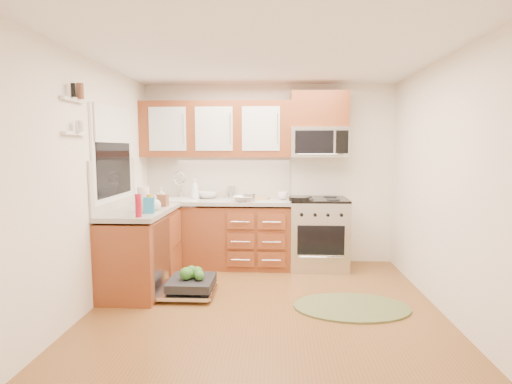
# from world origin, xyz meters

# --- Properties ---
(floor) EXTENTS (3.50, 3.50, 0.00)m
(floor) POSITION_xyz_m (0.00, 0.00, 0.00)
(floor) COLOR brown
(floor) RESTS_ON ground
(ceiling) EXTENTS (3.50, 3.50, 0.00)m
(ceiling) POSITION_xyz_m (0.00, 0.00, 2.50)
(ceiling) COLOR white
(ceiling) RESTS_ON ground
(wall_back) EXTENTS (3.50, 0.04, 2.50)m
(wall_back) POSITION_xyz_m (0.00, 1.75, 1.25)
(wall_back) COLOR white
(wall_back) RESTS_ON ground
(wall_front) EXTENTS (3.50, 0.04, 2.50)m
(wall_front) POSITION_xyz_m (0.00, -1.75, 1.25)
(wall_front) COLOR white
(wall_front) RESTS_ON ground
(wall_left) EXTENTS (0.04, 3.50, 2.50)m
(wall_left) POSITION_xyz_m (-1.75, 0.00, 1.25)
(wall_left) COLOR white
(wall_left) RESTS_ON ground
(wall_right) EXTENTS (0.04, 3.50, 2.50)m
(wall_right) POSITION_xyz_m (1.75, 0.00, 1.25)
(wall_right) COLOR white
(wall_right) RESTS_ON ground
(base_cabinet_back) EXTENTS (2.05, 0.60, 0.85)m
(base_cabinet_back) POSITION_xyz_m (-0.73, 1.45, 0.42)
(base_cabinet_back) COLOR brown
(base_cabinet_back) RESTS_ON ground
(base_cabinet_left) EXTENTS (0.60, 1.25, 0.85)m
(base_cabinet_left) POSITION_xyz_m (-1.45, 0.52, 0.42)
(base_cabinet_left) COLOR brown
(base_cabinet_left) RESTS_ON ground
(countertop_back) EXTENTS (2.07, 0.64, 0.05)m
(countertop_back) POSITION_xyz_m (-0.72, 1.44, 0.90)
(countertop_back) COLOR #AFAAA0
(countertop_back) RESTS_ON base_cabinet_back
(countertop_left) EXTENTS (0.64, 1.27, 0.05)m
(countertop_left) POSITION_xyz_m (-1.44, 0.53, 0.90)
(countertop_left) COLOR #AFAAA0
(countertop_left) RESTS_ON base_cabinet_left
(backsplash_back) EXTENTS (2.05, 0.02, 0.57)m
(backsplash_back) POSITION_xyz_m (-0.73, 1.74, 1.21)
(backsplash_back) COLOR beige
(backsplash_back) RESTS_ON ground
(backsplash_left) EXTENTS (0.02, 1.25, 0.57)m
(backsplash_left) POSITION_xyz_m (-1.74, 0.52, 1.21)
(backsplash_left) COLOR beige
(backsplash_left) RESTS_ON ground
(upper_cabinets) EXTENTS (2.05, 0.35, 0.75)m
(upper_cabinets) POSITION_xyz_m (-0.73, 1.57, 1.88)
(upper_cabinets) COLOR brown
(upper_cabinets) RESTS_ON ground
(cabinet_over_mw) EXTENTS (0.76, 0.35, 0.47)m
(cabinet_over_mw) POSITION_xyz_m (0.68, 1.57, 2.13)
(cabinet_over_mw) COLOR brown
(cabinet_over_mw) RESTS_ON ground
(range) EXTENTS (0.76, 0.64, 0.95)m
(range) POSITION_xyz_m (0.68, 1.43, 0.47)
(range) COLOR silver
(range) RESTS_ON ground
(microwave) EXTENTS (0.76, 0.38, 0.40)m
(microwave) POSITION_xyz_m (0.68, 1.55, 1.70)
(microwave) COLOR silver
(microwave) RESTS_ON ground
(sink) EXTENTS (0.62, 0.50, 0.26)m
(sink) POSITION_xyz_m (-1.25, 1.42, 0.80)
(sink) COLOR white
(sink) RESTS_ON ground
(dishwasher) EXTENTS (0.70, 0.60, 0.20)m
(dishwasher) POSITION_xyz_m (-0.86, 0.30, 0.10)
(dishwasher) COLOR silver
(dishwasher) RESTS_ON ground
(window) EXTENTS (0.03, 1.05, 1.05)m
(window) POSITION_xyz_m (-1.74, 0.50, 1.55)
(window) COLOR white
(window) RESTS_ON ground
(window_blind) EXTENTS (0.02, 0.96, 0.40)m
(window_blind) POSITION_xyz_m (-1.71, 0.50, 1.88)
(window_blind) COLOR white
(window_blind) RESTS_ON ground
(shelf_upper) EXTENTS (0.04, 0.40, 0.03)m
(shelf_upper) POSITION_xyz_m (-1.72, -0.35, 2.05)
(shelf_upper) COLOR white
(shelf_upper) RESTS_ON ground
(shelf_lower) EXTENTS (0.04, 0.40, 0.03)m
(shelf_lower) POSITION_xyz_m (-1.72, -0.35, 1.75)
(shelf_lower) COLOR white
(shelf_lower) RESTS_ON ground
(rug) EXTENTS (1.33, 1.02, 0.02)m
(rug) POSITION_xyz_m (0.88, 0.03, 0.01)
(rug) COLOR #64683B
(rug) RESTS_ON ground
(skillet) EXTENTS (0.33, 0.33, 0.05)m
(skillet) POSITION_xyz_m (0.40, 1.18, 0.98)
(skillet) COLOR black
(skillet) RESTS_ON range
(stock_pot) EXTENTS (0.21, 0.21, 0.11)m
(stock_pot) POSITION_xyz_m (-0.25, 1.22, 0.98)
(stock_pot) COLOR silver
(stock_pot) RESTS_ON countertop_back
(cutting_board) EXTENTS (0.28, 0.21, 0.02)m
(cutting_board) POSITION_xyz_m (-0.12, 1.53, 0.93)
(cutting_board) COLOR tan
(cutting_board) RESTS_ON countertop_back
(canister) EXTENTS (0.12, 0.12, 0.17)m
(canister) POSITION_xyz_m (-0.52, 1.65, 1.01)
(canister) COLOR silver
(canister) RESTS_ON countertop_back
(paper_towel_roll) EXTENTS (0.14, 0.14, 0.27)m
(paper_towel_roll) POSITION_xyz_m (-1.34, 0.34, 1.06)
(paper_towel_roll) COLOR white
(paper_towel_roll) RESTS_ON countertop_left
(mustard_bottle) EXTENTS (0.08, 0.08, 0.20)m
(mustard_bottle) POSITION_xyz_m (-1.25, 0.26, 1.03)
(mustard_bottle) COLOR orange
(mustard_bottle) RESTS_ON countertop_left
(red_bottle) EXTENTS (0.08, 0.08, 0.23)m
(red_bottle) POSITION_xyz_m (-1.28, 0.00, 1.04)
(red_bottle) COLOR #A80E24
(red_bottle) RESTS_ON countertop_left
(wooden_box) EXTENTS (0.15, 0.12, 0.14)m
(wooden_box) POSITION_xyz_m (-1.26, 0.75, 1.00)
(wooden_box) COLOR brown
(wooden_box) RESTS_ON countertop_left
(blue_carton) EXTENTS (0.12, 0.08, 0.17)m
(blue_carton) POSITION_xyz_m (-1.25, 0.24, 1.01)
(blue_carton) COLOR teal
(blue_carton) RESTS_ON countertop_left
(bowl_a) EXTENTS (0.33, 0.33, 0.07)m
(bowl_a) POSITION_xyz_m (-0.31, 1.25, 0.96)
(bowl_a) COLOR #999999
(bowl_a) RESTS_ON countertop_back
(bowl_b) EXTENTS (0.35, 0.35, 0.09)m
(bowl_b) POSITION_xyz_m (-0.86, 1.57, 0.97)
(bowl_b) COLOR #999999
(bowl_b) RESTS_ON countertop_back
(cup) EXTENTS (0.15, 0.15, 0.11)m
(cup) POSITION_xyz_m (0.20, 1.47, 0.98)
(cup) COLOR #999999
(cup) RESTS_ON countertop_back
(soap_bottle_a) EXTENTS (0.14, 0.14, 0.28)m
(soap_bottle_a) POSITION_xyz_m (-1.00, 1.43, 1.07)
(soap_bottle_a) COLOR #999999
(soap_bottle_a) RESTS_ON countertop_back
(soap_bottle_b) EXTENTS (0.09, 0.09, 0.19)m
(soap_bottle_b) POSITION_xyz_m (-1.36, 1.05, 1.02)
(soap_bottle_b) COLOR #999999
(soap_bottle_b) RESTS_ON countertop_left
(soap_bottle_c) EXTENTS (0.14, 0.14, 0.17)m
(soap_bottle_c) POSITION_xyz_m (-1.25, 0.45, 1.01)
(soap_bottle_c) COLOR #999999
(soap_bottle_c) RESTS_ON countertop_left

